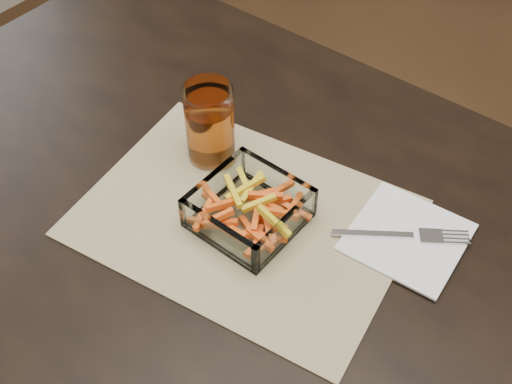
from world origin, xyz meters
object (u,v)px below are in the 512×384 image
glass_bowl (249,210)px  tumbler (210,126)px  dining_table (300,311)px  fork (406,235)px

glass_bowl → tumbler: 0.15m
glass_bowl → dining_table: bearing=-14.1°
glass_bowl → fork: bearing=29.6°
dining_table → glass_bowl: glass_bowl is taller
tumbler → fork: (0.32, 0.04, -0.05)m
dining_table → glass_bowl: bearing=165.9°
fork → dining_table: bearing=-64.0°
dining_table → tumbler: tumbler is taller
dining_table → glass_bowl: (-0.12, 0.03, 0.11)m
dining_table → tumbler: size_ratio=12.35×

